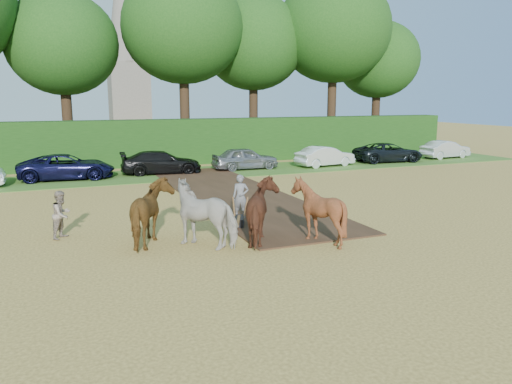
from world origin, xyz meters
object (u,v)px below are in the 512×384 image
(plough_team, at_px, (237,212))
(church, at_px, (126,25))
(parked_cars, at_px, (197,161))
(spectator_near, at_px, (62,215))

(plough_team, relative_size, church, 0.25)
(plough_team, xyz_separation_m, parked_cars, (2.82, 14.54, -0.29))
(church, bearing_deg, plough_team, -95.21)
(plough_team, xyz_separation_m, church, (5.05, 55.39, 12.75))
(plough_team, height_order, parked_cars, plough_team)
(spectator_near, distance_m, parked_cars, 14.27)
(spectator_near, relative_size, parked_cars, 0.04)
(parked_cars, relative_size, church, 1.50)
(parked_cars, bearing_deg, church, 86.88)
(parked_cars, height_order, church, church)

